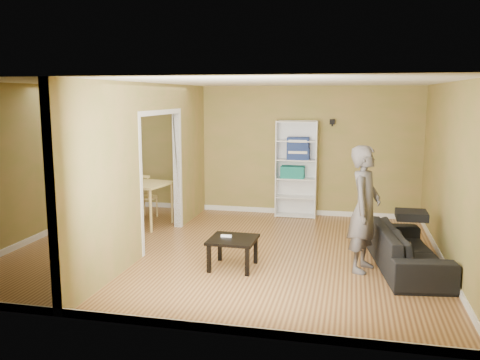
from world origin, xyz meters
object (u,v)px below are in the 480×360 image
(chair_near, at_px, (120,208))
(chair_far, at_px, (147,196))
(bookshelf, at_px, (297,169))
(coffee_table, at_px, (233,243))
(sofa, at_px, (408,243))
(dining_table, at_px, (134,186))
(chair_left, at_px, (101,199))
(person, at_px, (365,198))

(chair_near, height_order, chair_far, chair_near)
(bookshelf, distance_m, coffee_table, 3.45)
(sofa, xyz_separation_m, dining_table, (-4.77, 1.53, 0.34))
(coffee_table, distance_m, chair_left, 3.64)
(bookshelf, bearing_deg, chair_far, -163.75)
(chair_left, height_order, chair_near, chair_left)
(person, relative_size, dining_table, 1.58)
(bookshelf, xyz_separation_m, dining_table, (-2.90, -1.36, -0.23))
(person, xyz_separation_m, dining_table, (-4.17, 1.69, -0.29))
(chair_near, relative_size, chair_far, 1.05)
(sofa, bearing_deg, dining_table, 64.02)
(chair_near, bearing_deg, chair_left, 114.06)
(coffee_table, xyz_separation_m, dining_table, (-2.38, 2.00, 0.36))
(person, xyz_separation_m, chair_far, (-4.13, 2.22, -0.58))
(sofa, relative_size, chair_far, 2.27)
(person, distance_m, coffee_table, 1.93)
(dining_table, xyz_separation_m, chair_far, (0.03, 0.53, -0.28))
(person, height_order, bookshelf, person)
(person, relative_size, coffee_table, 3.16)
(sofa, xyz_separation_m, chair_near, (-4.74, 0.85, 0.08))
(dining_table, xyz_separation_m, chair_near, (0.03, -0.68, -0.26))
(sofa, bearing_deg, person, 97.06)
(coffee_table, bearing_deg, person, 9.72)
(bookshelf, bearing_deg, chair_left, -158.80)
(dining_table, relative_size, chair_far, 1.46)
(dining_table, bearing_deg, chair_left, -178.23)
(chair_left, height_order, chair_far, chair_left)
(chair_far, bearing_deg, bookshelf, -158.59)
(person, relative_size, chair_left, 2.18)
(dining_table, relative_size, chair_left, 1.38)
(dining_table, height_order, chair_near, chair_near)
(sofa, relative_size, chair_left, 2.15)
(sofa, distance_m, coffee_table, 2.43)
(person, height_order, dining_table, person)
(chair_left, bearing_deg, chair_far, 110.03)
(dining_table, bearing_deg, bookshelf, 25.20)
(sofa, xyz_separation_m, coffee_table, (-2.39, -0.47, -0.02))
(bookshelf, bearing_deg, person, -67.48)
(bookshelf, distance_m, chair_near, 3.56)
(person, bearing_deg, chair_left, 87.36)
(sofa, distance_m, chair_left, 5.65)
(coffee_table, height_order, chair_left, chair_left)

